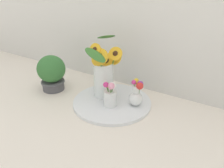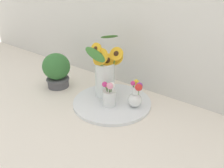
% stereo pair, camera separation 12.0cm
% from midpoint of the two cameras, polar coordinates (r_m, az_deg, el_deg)
% --- Properties ---
extents(ground_plane, '(6.00, 6.00, 0.00)m').
position_cam_midpoint_polar(ground_plane, '(1.18, 1.14, -7.28)').
color(ground_plane, silver).
extents(serving_tray, '(0.44, 0.44, 0.02)m').
position_cam_midpoint_polar(serving_tray, '(1.25, 2.74, -4.81)').
color(serving_tray, silver).
rests_on(serving_tray, ground_plane).
extents(mason_jar_sunflowers, '(0.20, 0.25, 0.35)m').
position_cam_midpoint_polar(mason_jar_sunflowers, '(1.25, 0.94, 2.65)').
color(mason_jar_sunflowers, silver).
rests_on(mason_jar_sunflowers, serving_tray).
extents(vase_small_center, '(0.07, 0.07, 0.15)m').
position_cam_midpoint_polar(vase_small_center, '(1.18, 2.20, -3.03)').
color(vase_small_center, white).
rests_on(vase_small_center, serving_tray).
extents(vase_bulb_right, '(0.08, 0.09, 0.15)m').
position_cam_midpoint_polar(vase_bulb_right, '(1.18, 9.06, -3.22)').
color(vase_bulb_right, white).
rests_on(vase_bulb_right, serving_tray).
extents(potted_plant, '(0.17, 0.17, 0.23)m').
position_cam_midpoint_polar(potted_plant, '(1.43, -11.94, 3.56)').
color(potted_plant, '#4C4C51').
rests_on(potted_plant, ground_plane).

